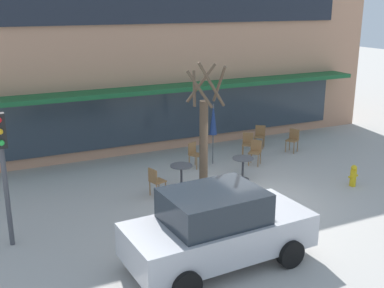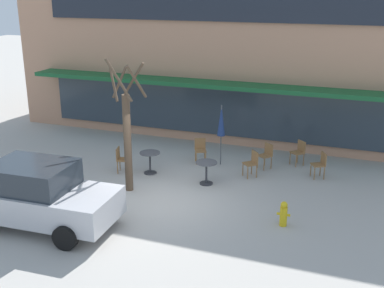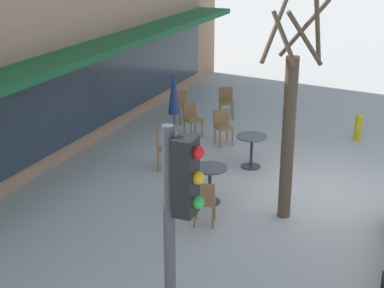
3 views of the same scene
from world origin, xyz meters
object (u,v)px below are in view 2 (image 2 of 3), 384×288
(cafe_table_near_wall, at_px, (206,169))
(cafe_chair_0, at_px, (299,151))
(patio_umbrella_green_folded, at_px, (221,121))
(cafe_chair_2, at_px, (320,163))
(cafe_chair_5, at_px, (266,154))
(cafe_chair_4, at_px, (121,158))
(parked_sedan, at_px, (38,195))
(street_tree, at_px, (127,133))
(cafe_chair_1, at_px, (252,162))
(fire_hydrant, at_px, (284,214))
(cafe_table_streetside, at_px, (150,159))
(cafe_chair_3, at_px, (200,149))

(cafe_table_near_wall, xyz_separation_m, cafe_chair_0, (2.55, 2.85, 0.01))
(patio_umbrella_green_folded, xyz_separation_m, cafe_chair_2, (3.51, -0.07, -1.10))
(cafe_table_near_wall, bearing_deg, cafe_chair_5, 54.43)
(cafe_table_near_wall, relative_size, cafe_chair_4, 0.85)
(parked_sedan, relative_size, street_tree, 1.02)
(parked_sedan, bearing_deg, cafe_chair_1, 50.20)
(cafe_table_near_wall, distance_m, cafe_chair_0, 3.82)
(street_tree, bearing_deg, cafe_chair_4, 127.44)
(parked_sedan, height_order, fire_hydrant, parked_sedan)
(fire_hydrant, bearing_deg, patio_umbrella_green_folded, 127.43)
(cafe_table_streetside, xyz_separation_m, cafe_chair_2, (5.52, 1.62, 0.01))
(cafe_table_streetside, height_order, patio_umbrella_green_folded, patio_umbrella_green_folded)
(cafe_chair_5, height_order, fire_hydrant, cafe_chair_5)
(cafe_chair_4, xyz_separation_m, parked_sedan, (-0.19, -4.21, 0.35))
(cafe_chair_0, bearing_deg, street_tree, -138.16)
(cafe_chair_0, xyz_separation_m, cafe_chair_4, (-5.64, -2.91, 0.00))
(cafe_table_streetside, bearing_deg, cafe_chair_0, 29.53)
(cafe_chair_0, height_order, street_tree, street_tree)
(patio_umbrella_green_folded, bearing_deg, parked_sedan, -117.31)
(patio_umbrella_green_folded, xyz_separation_m, cafe_chair_1, (1.33, -0.74, -1.10))
(parked_sedan, bearing_deg, cafe_chair_4, 87.43)
(cafe_chair_0, distance_m, fire_hydrant, 4.87)
(cafe_chair_0, bearing_deg, cafe_chair_3, -163.66)
(cafe_chair_1, distance_m, cafe_chair_2, 2.28)
(cafe_table_near_wall, xyz_separation_m, patio_umbrella_green_folded, (-0.10, 1.89, 1.11))
(patio_umbrella_green_folded, relative_size, cafe_chair_4, 2.47)
(patio_umbrella_green_folded, bearing_deg, cafe_chair_2, -1.06)
(cafe_chair_4, distance_m, cafe_chair_5, 5.09)
(cafe_table_streetside, relative_size, cafe_chair_3, 0.85)
(cafe_chair_5, bearing_deg, cafe_chair_0, 35.45)
(cafe_table_near_wall, height_order, cafe_chair_1, cafe_chair_1)
(cafe_chair_2, height_order, parked_sedan, parked_sedan)
(cafe_chair_1, bearing_deg, parked_sedan, -129.80)
(street_tree, bearing_deg, fire_hydrant, -7.69)
(cafe_chair_5, relative_size, fire_hydrant, 1.26)
(cafe_chair_3, bearing_deg, cafe_chair_4, -139.40)
(cafe_table_near_wall, distance_m, street_tree, 2.86)
(cafe_chair_0, relative_size, cafe_chair_2, 1.00)
(cafe_chair_0, xyz_separation_m, cafe_chair_1, (-1.31, -1.70, 0.00))
(cafe_chair_3, xyz_separation_m, cafe_chair_4, (-2.23, -1.91, 0.00))
(cafe_chair_1, height_order, cafe_chair_3, same)
(cafe_table_near_wall, height_order, cafe_chair_0, cafe_chair_0)
(cafe_chair_0, height_order, cafe_chair_4, same)
(cafe_table_near_wall, xyz_separation_m, cafe_chair_4, (-3.09, -0.06, 0.01))
(cafe_chair_0, height_order, cafe_chair_5, same)
(cafe_chair_3, relative_size, cafe_chair_5, 1.00)
(cafe_chair_5, bearing_deg, cafe_table_streetside, -152.29)
(patio_umbrella_green_folded, bearing_deg, cafe_chair_4, -146.93)
(cafe_chair_2, distance_m, parked_sedan, 9.05)
(cafe_chair_2, height_order, cafe_chair_5, same)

